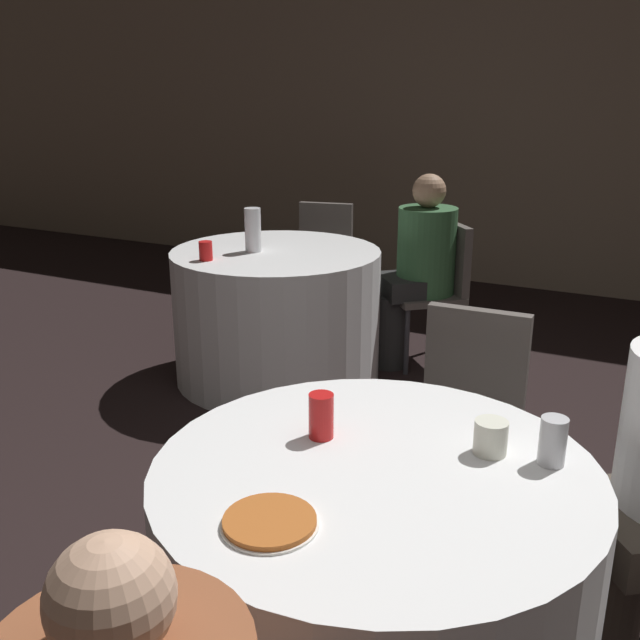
{
  "coord_description": "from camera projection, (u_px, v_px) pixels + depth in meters",
  "views": [
    {
      "loc": [
        0.46,
        -1.5,
        1.64
      ],
      "look_at": [
        -0.6,
        0.62,
        0.86
      ],
      "focal_mm": 40.0,
      "sensor_mm": 36.0,
      "label": 1
    }
  ],
  "objects": [
    {
      "name": "table_far",
      "position": [
        277.0,
        315.0,
        4.13
      ],
      "size": [
        1.19,
        1.19,
        0.76
      ],
      "color": "white",
      "rests_on": "ground_plane"
    },
    {
      "name": "chair_far_northeast",
      "position": [
        439.0,
        280.0,
        4.32
      ],
      "size": [
        0.56,
        0.56,
        0.86
      ],
      "rotation": [
        0.0,
        0.0,
        -3.99
      ],
      "color": "#59514C",
      "rests_on": "ground_plane"
    },
    {
      "name": "chair_far_north",
      "position": [
        323.0,
        254.0,
        5.0
      ],
      "size": [
        0.47,
        0.47,
        0.86
      ],
      "rotation": [
        0.0,
        0.0,
        -2.94
      ],
      "color": "#59514C",
      "rests_on": "ground_plane"
    },
    {
      "name": "soda_can_silver",
      "position": [
        553.0,
        441.0,
        1.72
      ],
      "size": [
        0.07,
        0.07,
        0.12
      ],
      "color": "silver",
      "rests_on": "table_near"
    },
    {
      "name": "cup_near",
      "position": [
        491.0,
        437.0,
        1.78
      ],
      "size": [
        0.08,
        0.08,
        0.09
      ],
      "color": "silver",
      "rests_on": "table_near"
    },
    {
      "name": "pizza_plate_near",
      "position": [
        270.0,
        522.0,
        1.49
      ],
      "size": [
        0.21,
        0.21,
        0.02
      ],
      "color": "white",
      "rests_on": "table_near"
    },
    {
      "name": "cup_far",
      "position": [
        206.0,
        251.0,
        3.77
      ],
      "size": [
        0.07,
        0.07,
        0.1
      ],
      "color": "red",
      "rests_on": "table_far"
    },
    {
      "name": "bottle_far",
      "position": [
        253.0,
        230.0,
        3.95
      ],
      "size": [
        0.09,
        0.09,
        0.24
      ],
      "color": "white",
      "rests_on": "table_far"
    },
    {
      "name": "soda_can_red",
      "position": [
        321.0,
        416.0,
        1.86
      ],
      "size": [
        0.07,
        0.07,
        0.12
      ],
      "color": "red",
      "rests_on": "table_near"
    },
    {
      "name": "chair_near_north",
      "position": [
        468.0,
        405.0,
        2.63
      ],
      "size": [
        0.41,
        0.41,
        0.86
      ],
      "rotation": [
        0.0,
        0.0,
        -3.12
      ],
      "color": "#59514C",
      "rests_on": "ground_plane"
    },
    {
      "name": "person_green_jacket",
      "position": [
        415.0,
        270.0,
        4.26
      ],
      "size": [
        0.49,
        0.48,
        1.16
      ],
      "rotation": [
        0.0,
        0.0,
        -3.99
      ],
      "color": "#282828",
      "rests_on": "ground_plane"
    },
    {
      "name": "wall_back",
      "position": [
        624.0,
        119.0,
        5.43
      ],
      "size": [
        16.0,
        0.06,
        2.8
      ],
      "color": "gray",
      "rests_on": "ground_plane"
    },
    {
      "name": "table_near",
      "position": [
        372.0,
        597.0,
        1.84
      ],
      "size": [
        1.1,
        1.1,
        0.76
      ],
      "color": "white",
      "rests_on": "ground_plane"
    }
  ]
}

